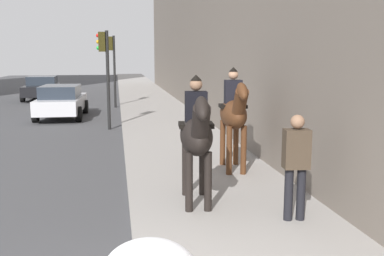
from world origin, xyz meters
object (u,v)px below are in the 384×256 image
(car_mid_lane, at_px, (42,88))
(pedestrian_greeting, at_px, (296,160))
(traffic_light_near_curb, at_px, (105,64))
(car_far_lane, at_px, (62,101))
(mounted_horse_far, at_px, (234,113))
(traffic_light_far_curb, at_px, (112,60))
(mounted_horse_near, at_px, (197,134))

(car_mid_lane, bearing_deg, pedestrian_greeting, 16.86)
(pedestrian_greeting, bearing_deg, traffic_light_near_curb, 22.99)
(traffic_light_near_curb, bearing_deg, pedestrian_greeting, -162.83)
(pedestrian_greeting, relative_size, traffic_light_near_curb, 0.47)
(pedestrian_greeting, bearing_deg, car_far_lane, 26.40)
(car_mid_lane, bearing_deg, mounted_horse_far, 19.25)
(traffic_light_near_curb, height_order, traffic_light_far_curb, traffic_light_far_curb)
(car_mid_lane, distance_m, traffic_light_far_curb, 6.85)
(mounted_horse_near, relative_size, traffic_light_near_curb, 0.63)
(mounted_horse_far, height_order, traffic_light_near_curb, traffic_light_near_curb)
(pedestrian_greeting, relative_size, car_mid_lane, 0.40)
(mounted_horse_near, height_order, traffic_light_near_curb, traffic_light_near_curb)
(traffic_light_far_curb, bearing_deg, car_mid_lane, 41.13)
(traffic_light_far_curb, bearing_deg, traffic_light_near_curb, 178.19)
(car_mid_lane, bearing_deg, car_far_lane, 12.73)
(mounted_horse_near, bearing_deg, traffic_light_far_curb, -169.64)
(pedestrian_greeting, height_order, car_mid_lane, pedestrian_greeting)
(mounted_horse_near, height_order, mounted_horse_far, mounted_horse_far)
(mounted_horse_far, height_order, car_mid_lane, mounted_horse_far)
(pedestrian_greeting, distance_m, car_mid_lane, 23.41)
(mounted_horse_near, distance_m, traffic_light_far_curb, 16.34)
(car_far_lane, distance_m, traffic_light_far_curb, 4.57)
(mounted_horse_far, height_order, car_far_lane, mounted_horse_far)
(traffic_light_far_curb, bearing_deg, pedestrian_greeting, -170.42)
(mounted_horse_far, xyz_separation_m, car_far_lane, (10.46, 4.98, -0.69))
(traffic_light_far_curb, bearing_deg, mounted_horse_near, -174.69)
(car_mid_lane, distance_m, traffic_light_near_curb, 12.89)
(car_mid_lane, xyz_separation_m, traffic_light_near_curb, (-12.10, -4.13, 1.69))
(car_mid_lane, bearing_deg, traffic_light_near_curb, 17.63)
(mounted_horse_near, height_order, car_mid_lane, mounted_horse_near)
(mounted_horse_near, relative_size, pedestrian_greeting, 1.34)
(car_mid_lane, bearing_deg, traffic_light_far_curb, 39.90)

